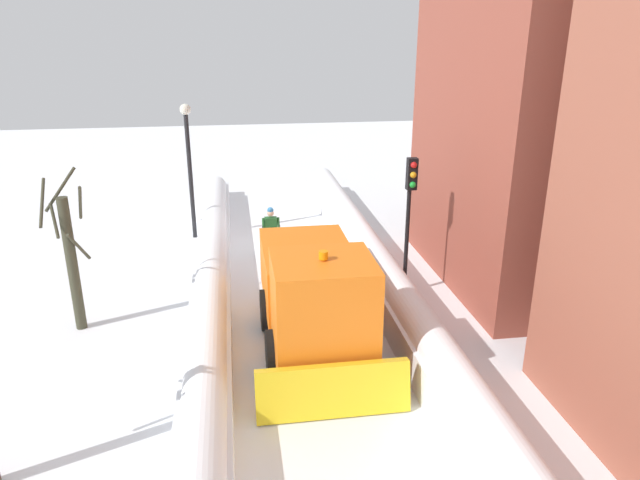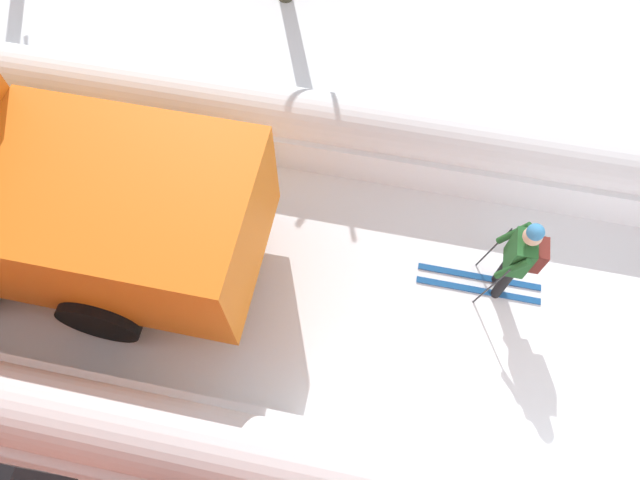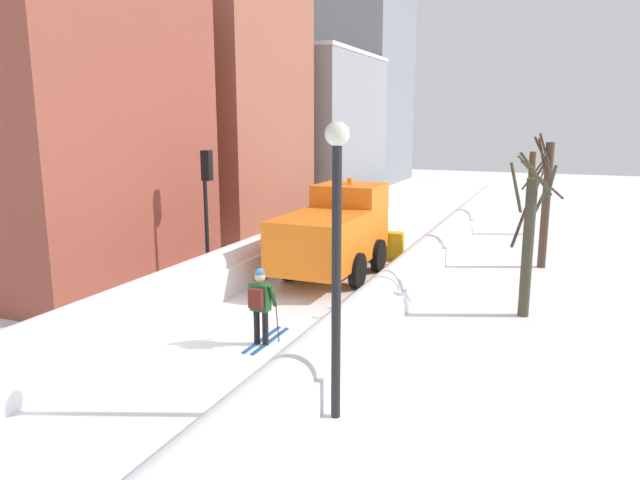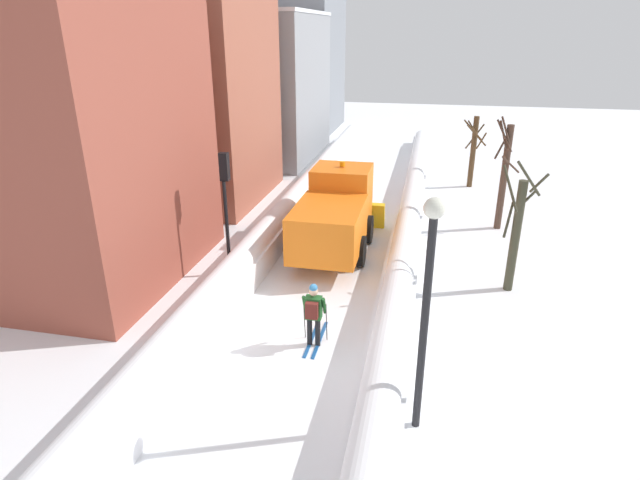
% 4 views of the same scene
% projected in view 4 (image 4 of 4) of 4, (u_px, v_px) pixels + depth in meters
% --- Properties ---
extents(ground_plane, '(80.00, 80.00, 0.00)m').
position_uv_depth(ground_plane, '(350.00, 223.00, 22.37)').
color(ground_plane, white).
extents(snowbank_left, '(1.10, 36.00, 1.33)m').
position_uv_depth(snowbank_left, '(293.00, 206.00, 22.62)').
color(snowbank_left, white).
rests_on(snowbank_left, ground).
extents(snowbank_right, '(1.10, 36.00, 1.12)m').
position_uv_depth(snowbank_right, '(409.00, 216.00, 21.69)').
color(snowbank_right, white).
rests_on(snowbank_right, ground).
extents(building_brick_near, '(7.72, 7.80, 9.70)m').
position_uv_depth(building_brick_near, '(53.00, 130.00, 16.25)').
color(building_brick_near, brown).
rests_on(building_brick_near, ground).
extents(building_brick_mid, '(7.63, 7.44, 16.71)m').
position_uv_depth(building_brick_mid, '(174.00, 16.00, 23.08)').
color(building_brick_mid, '#9E5642').
rests_on(building_brick_mid, ground).
extents(building_concrete_far, '(8.78, 9.73, 8.85)m').
position_uv_depth(building_concrete_far, '(249.00, 86.00, 33.11)').
color(building_concrete_far, gray).
rests_on(building_concrete_far, ground).
extents(building_tower_distant, '(7.75, 9.14, 14.62)m').
position_uv_depth(building_tower_distant, '(289.00, 36.00, 40.97)').
color(building_tower_distant, gray).
rests_on(building_tower_distant, ground).
extents(plow_truck, '(3.20, 5.98, 3.12)m').
position_uv_depth(plow_truck, '(335.00, 214.00, 19.06)').
color(plow_truck, orange).
rests_on(plow_truck, ground).
extents(skier, '(0.62, 1.80, 1.81)m').
position_uv_depth(skier, '(314.00, 312.00, 13.36)').
color(skier, black).
rests_on(skier, ground).
extents(traffic_light_pole, '(0.28, 0.42, 4.18)m').
position_uv_depth(traffic_light_pole, '(226.00, 191.00, 16.73)').
color(traffic_light_pole, black).
rests_on(traffic_light_pole, ground).
extents(street_lamp, '(0.40, 0.40, 5.05)m').
position_uv_depth(street_lamp, '(427.00, 290.00, 9.76)').
color(street_lamp, black).
rests_on(street_lamp, ground).
extents(bare_tree_near, '(1.18, 1.48, 4.31)m').
position_uv_depth(bare_tree_near, '(516.00, 231.00, 15.94)').
color(bare_tree_near, '#3C3B2B').
rests_on(bare_tree_near, ground).
extents(bare_tree_mid, '(1.12, 1.12, 4.64)m').
position_uv_depth(bare_tree_mid, '(504.00, 175.00, 20.96)').
color(bare_tree_mid, '#473328').
rests_on(bare_tree_mid, ground).
extents(bare_tree_far, '(1.24, 1.30, 3.69)m').
position_uv_depth(bare_tree_far, '(473.00, 150.00, 26.87)').
color(bare_tree_far, '#4C3620').
rests_on(bare_tree_far, ground).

